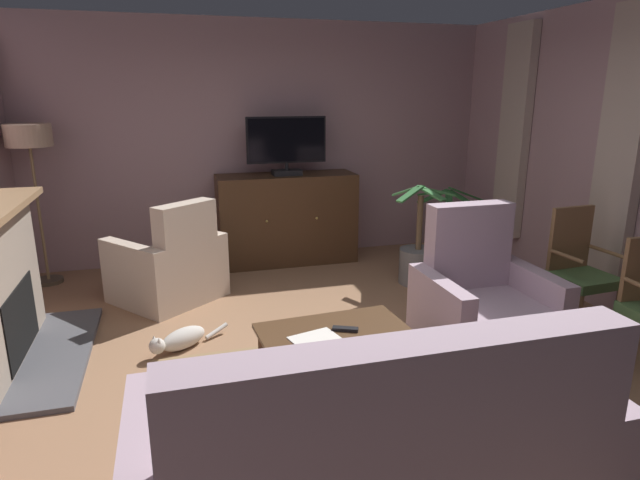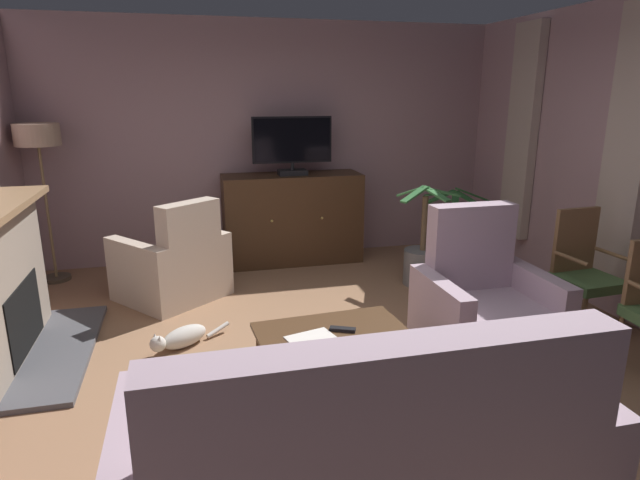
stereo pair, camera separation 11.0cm
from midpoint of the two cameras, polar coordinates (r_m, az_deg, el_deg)
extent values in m
cube|color=#936B4C|center=(4.07, 2.56, -13.46)|extent=(5.96, 6.37, 0.04)
cube|color=gray|center=(6.45, -4.82, 10.30)|extent=(5.96, 0.10, 2.74)
cube|color=#B2A393|center=(5.25, 30.50, 8.57)|extent=(0.10, 0.44, 2.30)
cube|color=#B2A393|center=(6.41, 21.14, 10.53)|extent=(0.10, 0.44, 2.30)
cube|color=#8E704C|center=(3.59, 0.40, -17.27)|extent=(2.11, 1.85, 0.01)
cube|color=#4C4C51|center=(4.66, -25.42, -10.60)|extent=(0.50, 1.65, 0.04)
cube|color=black|center=(4.60, -28.79, -7.28)|extent=(0.10, 0.81, 0.52)
cube|color=black|center=(6.41, -2.41, -1.94)|extent=(1.53, 0.48, 0.06)
cube|color=#422B19|center=(6.28, -2.46, 2.31)|extent=(1.59, 0.54, 1.04)
sphere|color=tan|center=(5.95, -4.61, 2.03)|extent=(0.03, 0.03, 0.03)
sphere|color=tan|center=(6.06, 0.73, 2.34)|extent=(0.03, 0.03, 0.03)
cube|color=black|center=(6.13, -2.42, 7.20)|extent=(0.32, 0.20, 0.06)
cylinder|color=black|center=(6.12, -2.43, 7.85)|extent=(0.04, 0.04, 0.08)
cube|color=black|center=(6.09, -2.46, 10.61)|extent=(0.90, 0.05, 0.51)
cube|color=black|center=(6.06, -2.41, 10.59)|extent=(0.86, 0.01, 0.47)
cube|color=#4C331E|center=(3.58, 2.16, -9.79)|extent=(1.02, 0.63, 0.03)
cylinder|color=#4C331E|center=(4.02, 6.98, -10.35)|extent=(0.04, 0.04, 0.41)
cylinder|color=#4C331E|center=(3.77, -5.59, -12.17)|extent=(0.04, 0.04, 0.41)
cylinder|color=#4C331E|center=(3.65, 10.12, -13.34)|extent=(0.04, 0.04, 0.41)
cylinder|color=#4C331E|center=(3.37, -3.81, -15.74)|extent=(0.04, 0.04, 0.41)
cube|color=black|center=(3.56, 3.32, -9.47)|extent=(0.18, 0.12, 0.02)
cube|color=silver|center=(3.45, 0.06, -10.47)|extent=(0.35, 0.29, 0.01)
cube|color=#AD93A3|center=(2.74, 5.48, -23.86)|extent=(1.83, 0.95, 0.43)
cube|color=#AD93A3|center=(2.14, 9.36, -18.62)|extent=(1.83, 0.20, 0.65)
cube|color=#AD93A3|center=(3.09, 24.02, -17.63)|extent=(0.15, 0.95, 0.65)
cube|color=#A84C51|center=(2.40, 4.68, -20.10)|extent=(0.38, 0.18, 0.36)
cube|color=#AD93A3|center=(4.39, 17.98, -8.71)|extent=(0.69, 0.83, 0.41)
cube|color=#AD93A3|center=(4.46, 16.39, -0.65)|extent=(0.69, 0.18, 0.68)
cube|color=#AD93A3|center=(4.57, 22.48, -6.80)|extent=(0.13, 0.83, 0.61)
cube|color=#AD93A3|center=(4.15, 13.24, -8.24)|extent=(0.13, 0.83, 0.61)
cube|color=#C6B29E|center=(5.43, -14.96, -3.70)|extent=(0.99, 1.02, 0.43)
cube|color=#C6B29E|center=(5.04, -13.10, 0.83)|extent=(0.59, 0.52, 0.56)
cube|color=#C6B29E|center=(5.19, -18.24, -3.66)|extent=(0.61, 0.72, 0.63)
cube|color=#C6B29E|center=(5.61, -12.07, -1.80)|extent=(0.61, 0.72, 0.63)
cylinder|color=olive|center=(4.53, 29.79, -9.36)|extent=(0.04, 0.04, 0.41)
cube|color=#4C703D|center=(4.93, 27.23, -3.99)|extent=(0.48, 0.47, 0.08)
cube|color=olive|center=(4.99, 26.06, -0.18)|extent=(0.41, 0.07, 0.58)
cylinder|color=olive|center=(4.76, 26.76, -7.77)|extent=(0.04, 0.04, 0.41)
cylinder|color=olive|center=(5.03, 29.98, -6.97)|extent=(0.04, 0.04, 0.41)
cylinder|color=olive|center=(5.01, 23.78, -6.28)|extent=(0.04, 0.04, 0.41)
cylinder|color=olive|center=(5.27, 27.00, -5.62)|extent=(0.04, 0.04, 0.41)
cylinder|color=olive|center=(5.02, 29.21, -1.31)|extent=(0.06, 0.35, 0.03)
cylinder|color=olive|center=(4.73, 25.79, -1.80)|extent=(0.06, 0.35, 0.03)
cylinder|color=slate|center=(5.71, 11.34, -2.83)|extent=(0.38, 0.38, 0.37)
cylinder|color=brown|center=(5.58, 11.59, 1.72)|extent=(0.06, 0.06, 0.56)
cube|color=#3D7F42|center=(5.57, 13.53, 4.97)|extent=(0.36, 0.14, 0.10)
cube|color=#3D7F42|center=(5.72, 11.29, 5.37)|extent=(0.17, 0.43, 0.13)
cube|color=#3D7F42|center=(5.56, 10.26, 5.14)|extent=(0.27, 0.26, 0.13)
cube|color=#3D7F42|center=(5.39, 10.60, 4.79)|extent=(0.33, 0.21, 0.14)
cube|color=#3D7F42|center=(5.42, 12.95, 4.72)|extent=(0.19, 0.31, 0.10)
cylinder|color=#3D4C5B|center=(6.68, 14.33, -0.34)|extent=(0.30, 0.30, 0.37)
cylinder|color=brown|center=(6.59, 14.54, 2.68)|extent=(0.06, 0.06, 0.36)
cube|color=#2D6B33|center=(6.68, 16.43, 4.62)|extent=(0.47, 0.11, 0.19)
cube|color=#2D6B33|center=(6.72, 14.80, 4.80)|extent=(0.26, 0.33, 0.09)
cube|color=#2D6B33|center=(6.66, 13.14, 4.83)|extent=(0.27, 0.41, 0.12)
cube|color=#2D6B33|center=(6.44, 13.11, 4.48)|extent=(0.39, 0.10, 0.15)
cube|color=#2D6B33|center=(6.35, 14.68, 4.22)|extent=(0.25, 0.38, 0.11)
cube|color=#2D6B33|center=(6.42, 15.92, 4.25)|extent=(0.20, 0.38, 0.13)
ellipsoid|color=beige|center=(4.42, -13.52, -9.96)|extent=(0.42, 0.36, 0.16)
sphere|color=beige|center=(4.30, -16.16, -10.58)|extent=(0.12, 0.12, 0.12)
cone|color=beige|center=(4.25, -15.97, -10.03)|extent=(0.04, 0.04, 0.04)
cone|color=beige|center=(4.30, -16.46, -9.75)|extent=(0.04, 0.04, 0.04)
cylinder|color=beige|center=(4.56, -10.13, -9.39)|extent=(0.20, 0.16, 0.08)
cylinder|color=#4C4233|center=(6.39, -25.76, -3.67)|extent=(0.29, 0.29, 0.04)
cylinder|color=olive|center=(6.22, -26.50, 2.39)|extent=(0.03, 0.03, 1.43)
cylinder|color=tan|center=(6.11, -27.43, 9.93)|extent=(0.44, 0.44, 0.22)
camera|label=1|loc=(0.06, -89.21, 0.22)|focal=30.09mm
camera|label=2|loc=(0.06, 90.79, -0.22)|focal=30.09mm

